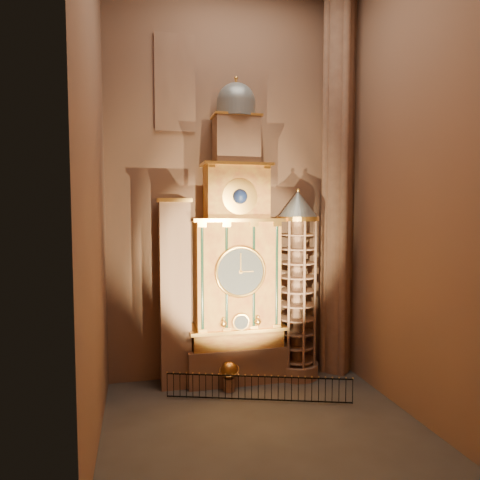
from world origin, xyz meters
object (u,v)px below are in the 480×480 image
object	(u,v)px
stair_turret	(297,286)
celestial_globe	(229,373)
iron_railing	(258,388)
astronomical_clock	(236,262)
portrait_tower	(175,292)

from	to	relation	value
stair_turret	celestial_globe	xyz separation A→B (m)	(-4.21, -1.10, -4.32)
celestial_globe	iron_railing	xyz separation A→B (m)	(1.15, -1.60, -0.26)
celestial_globe	iron_railing	size ratio (longest dim) A/B	0.18
celestial_globe	stair_turret	bearing A→B (deg)	14.63
astronomical_clock	portrait_tower	distance (m)	3.73
portrait_tower	iron_railing	xyz separation A→B (m)	(3.84, -2.98, -4.47)
stair_turret	celestial_globe	world-z (taller)	stair_turret
stair_turret	iron_railing	size ratio (longest dim) A/B	1.22
celestial_globe	iron_railing	bearing A→B (deg)	-54.22
astronomical_clock	iron_railing	size ratio (longest dim) A/B	1.89
portrait_tower	stair_turret	xyz separation A→B (m)	(6.90, -0.28, 0.12)
astronomical_clock	portrait_tower	size ratio (longest dim) A/B	1.64
portrait_tower	iron_railing	distance (m)	6.61
astronomical_clock	stair_turret	bearing A→B (deg)	-4.30
iron_railing	celestial_globe	bearing A→B (deg)	125.78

